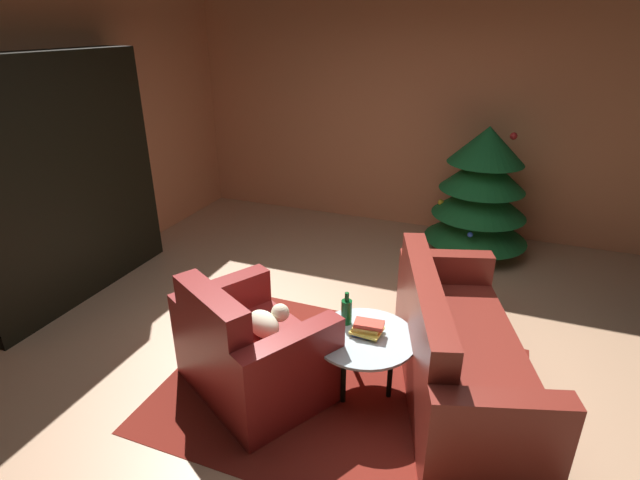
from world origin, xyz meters
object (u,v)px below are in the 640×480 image
(bookshelf_unit, at_px, (70,179))
(bottle_on_table, at_px, (347,311))
(book_stack_on_table, at_px, (367,328))
(decorated_tree, at_px, (481,192))
(coffee_table, at_px, (364,341))
(armchair_red, at_px, (251,351))
(couch_red, at_px, (456,353))

(bookshelf_unit, bearing_deg, bottle_on_table, -7.53)
(bookshelf_unit, height_order, book_stack_on_table, bookshelf_unit)
(bottle_on_table, height_order, decorated_tree, decorated_tree)
(book_stack_on_table, distance_m, decorated_tree, 2.67)
(coffee_table, bearing_deg, decorated_tree, 78.75)
(book_stack_on_table, distance_m, bottle_on_table, 0.20)
(book_stack_on_table, bearing_deg, armchair_red, -158.19)
(bookshelf_unit, relative_size, bottle_on_table, 8.94)
(bookshelf_unit, height_order, coffee_table, bookshelf_unit)
(couch_red, bearing_deg, coffee_table, -158.45)
(bookshelf_unit, distance_m, book_stack_on_table, 3.05)
(bookshelf_unit, relative_size, decorated_tree, 1.53)
(decorated_tree, bearing_deg, bottle_on_table, -105.27)
(couch_red, distance_m, coffee_table, 0.65)
(book_stack_on_table, bearing_deg, couch_red, 19.33)
(coffee_table, bearing_deg, armchair_red, -159.94)
(bookshelf_unit, relative_size, couch_red, 1.10)
(bookshelf_unit, distance_m, couch_red, 3.64)
(book_stack_on_table, xyz_separation_m, decorated_tree, (0.52, 2.61, 0.23))
(bottle_on_table, bearing_deg, book_stack_on_table, -23.72)
(decorated_tree, bearing_deg, couch_red, -88.29)
(armchair_red, height_order, couch_red, armchair_red)
(coffee_table, height_order, bottle_on_table, bottle_on_table)
(couch_red, bearing_deg, bottle_on_table, -170.44)
(couch_red, bearing_deg, bookshelf_unit, 176.15)
(armchair_red, xyz_separation_m, couch_red, (1.34, 0.51, -0.01))
(bookshelf_unit, height_order, armchair_red, bookshelf_unit)
(armchair_red, height_order, book_stack_on_table, armchair_red)
(armchair_red, xyz_separation_m, bottle_on_table, (0.57, 0.38, 0.24))
(bottle_on_table, bearing_deg, coffee_table, -32.84)
(armchair_red, distance_m, book_stack_on_table, 0.83)
(armchair_red, bearing_deg, bottle_on_table, 33.38)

